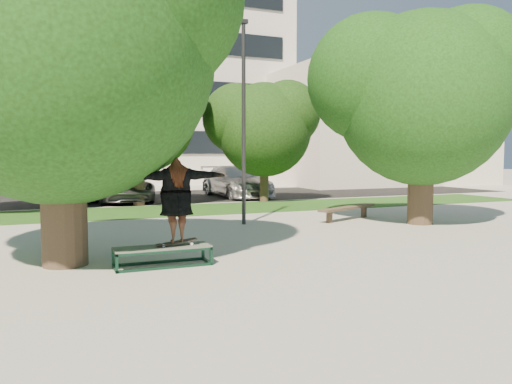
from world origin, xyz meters
name	(u,v)px	position (x,y,z in m)	size (l,w,h in m)	color
ground	(286,258)	(0.00, 0.00, 0.00)	(120.00, 120.00, 0.00)	#A5A097
grass_strip	(202,209)	(1.00, 9.50, 0.01)	(30.00, 4.00, 0.02)	#1A4E16
asphalt_strip	(146,197)	(0.00, 16.00, 0.01)	(40.00, 8.00, 0.01)	black
tree_left	(53,30)	(-4.29, 1.09, 4.42)	(6.96, 5.95, 7.12)	#38281E
tree_right	(419,89)	(5.92, 3.08, 4.09)	(6.24, 5.33, 6.51)	#38281E
bg_tree_mid	(135,109)	(-1.08, 12.08, 4.02)	(5.76, 4.92, 6.24)	#38281E
bg_tree_right	(262,124)	(4.43, 11.57, 3.49)	(5.04, 4.31, 5.43)	#38281E
lamppost	(244,120)	(1.00, 5.00, 3.15)	(0.25, 0.15, 6.11)	#2D2D30
office_building	(81,78)	(-2.00, 31.98, 8.00)	(30.00, 14.12, 16.00)	silver
side_building	(374,130)	(18.00, 22.00, 4.00)	(15.00, 10.00, 8.00)	silver
grind_box	(163,256)	(-2.50, 0.22, 0.19)	(1.80, 0.60, 0.38)	#113424
skater_rig	(176,200)	(-2.22, 0.22, 1.26)	(2.01, 0.66, 1.69)	white
bench	(347,209)	(4.49, 4.68, 0.36)	(2.70, 1.50, 0.43)	brown
car_silver_a	(59,185)	(-4.05, 14.84, 0.77)	(1.81, 4.50, 1.53)	#B3B3B8
car_dark	(78,187)	(-3.24, 15.29, 0.65)	(1.37, 3.94, 1.30)	black
car_grey	(122,187)	(-1.41, 13.99, 0.69)	(2.29, 4.96, 1.38)	#5D5D62
car_silver_b	(236,181)	(4.23, 14.43, 0.78)	(2.20, 5.41, 1.57)	#B8B8BD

